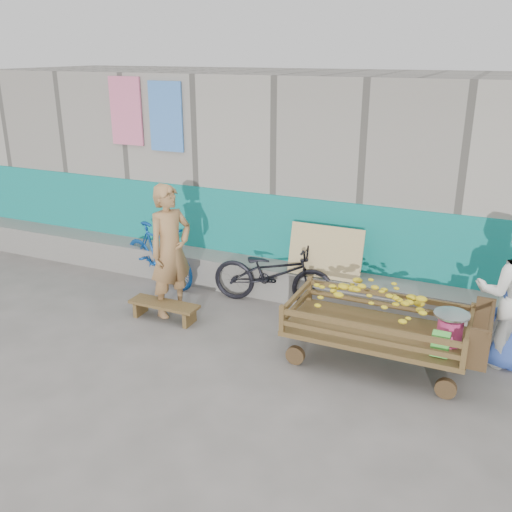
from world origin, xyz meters
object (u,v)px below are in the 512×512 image
at_px(child, 509,327).
at_px(bicycle_dark, 273,274).
at_px(vendor_man, 170,251).
at_px(bench, 164,307).
at_px(banana_cart, 374,314).
at_px(bicycle_blue, 158,254).

height_order(child, bicycle_dark, child).
bearing_deg(child, vendor_man, 7.03).
bearing_deg(bench, banana_cart, 0.08).
bearing_deg(vendor_man, bicycle_dark, -32.73).
relative_size(banana_cart, vendor_man, 1.21).
distance_m(banana_cart, bicycle_blue, 3.64).
height_order(vendor_man, child, vendor_man).
distance_m(bench, vendor_man, 0.74).
xyz_separation_m(vendor_man, child, (4.08, 0.32, -0.39)).
bearing_deg(bicycle_blue, vendor_man, -119.52).
distance_m(vendor_man, bicycle_blue, 1.19).
relative_size(banana_cart, child, 2.19).
bearing_deg(bicycle_dark, child, -106.23).
bearing_deg(child, bench, 10.17).
distance_m(vendor_man, child, 4.11).
bearing_deg(child, bicycle_dark, -6.85).
xyz_separation_m(bench, bicycle_dark, (1.10, 1.04, 0.27)).
xyz_separation_m(vendor_man, bicycle_dark, (1.10, 0.81, -0.43)).
height_order(banana_cart, bicycle_blue, banana_cart).
distance_m(vendor_man, bicycle_dark, 1.44).
height_order(banana_cart, bicycle_dark, banana_cart).
height_order(banana_cart, bench, banana_cart).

